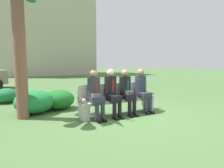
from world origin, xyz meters
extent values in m
plane|color=#456737|center=(0.00, 0.00, 0.00)|extent=(80.00, 80.00, 0.00)
cube|color=#B7AD9E|center=(-0.10, 0.26, 0.42)|extent=(2.34, 0.44, 0.07)
cube|color=#B7AD9E|center=(-0.10, 0.45, 0.68)|extent=(2.34, 0.06, 0.45)
cube|color=#B7AD9E|center=(-1.23, 0.26, 0.55)|extent=(0.08, 0.44, 0.06)
cube|color=#B7AD9E|center=(1.03, 0.26, 0.55)|extent=(0.08, 0.44, 0.06)
cube|color=silver|center=(-1.17, 0.26, 0.19)|extent=(0.20, 0.37, 0.38)
cube|color=silver|center=(0.97, 0.26, 0.19)|extent=(0.20, 0.37, 0.38)
cube|color=#2D3342|center=(-0.87, 0.09, 0.53)|extent=(0.32, 0.38, 0.16)
cylinder|color=#2D3342|center=(-0.95, -0.10, 0.23)|extent=(0.11, 0.11, 0.45)
cylinder|color=#2D3342|center=(-0.79, -0.10, 0.23)|extent=(0.11, 0.11, 0.45)
cube|color=black|center=(-0.95, -0.16, 0.04)|extent=(0.09, 0.22, 0.07)
cube|color=black|center=(-0.79, -0.16, 0.04)|extent=(0.09, 0.22, 0.07)
cylinder|color=#2D3342|center=(-0.87, 0.28, 0.85)|extent=(0.34, 0.34, 0.53)
cube|color=maroon|center=(-0.87, 0.12, 0.87)|extent=(0.05, 0.01, 0.34)
sphere|color=#9E7556|center=(-0.87, 0.28, 1.21)|extent=(0.21, 0.21, 0.21)
cylinder|color=slate|center=(-0.91, 0.08, 0.66)|extent=(0.24, 0.24, 0.09)
cube|color=black|center=(-0.36, 0.09, 0.53)|extent=(0.32, 0.38, 0.16)
cylinder|color=black|center=(-0.44, -0.10, 0.23)|extent=(0.11, 0.11, 0.45)
cylinder|color=black|center=(-0.28, -0.10, 0.23)|extent=(0.11, 0.11, 0.45)
cube|color=black|center=(-0.44, -0.16, 0.04)|extent=(0.09, 0.22, 0.07)
cube|color=black|center=(-0.28, -0.16, 0.04)|extent=(0.09, 0.22, 0.07)
cylinder|color=black|center=(-0.36, 0.28, 0.85)|extent=(0.34, 0.34, 0.55)
cube|color=maroon|center=(-0.36, 0.12, 0.87)|extent=(0.05, 0.01, 0.35)
sphere|color=beige|center=(-0.36, 0.28, 1.22)|extent=(0.21, 0.21, 0.21)
cube|color=black|center=(0.13, 0.09, 0.53)|extent=(0.32, 0.38, 0.16)
cylinder|color=black|center=(0.05, -0.10, 0.23)|extent=(0.11, 0.11, 0.45)
cylinder|color=black|center=(0.21, -0.10, 0.23)|extent=(0.11, 0.11, 0.45)
cube|color=black|center=(0.05, -0.16, 0.04)|extent=(0.09, 0.22, 0.07)
cube|color=black|center=(0.21, -0.16, 0.04)|extent=(0.09, 0.22, 0.07)
cylinder|color=black|center=(0.13, 0.28, 0.84)|extent=(0.34, 0.34, 0.52)
cube|color=#144C3D|center=(0.13, 0.12, 0.86)|extent=(0.05, 0.01, 0.33)
sphere|color=#9E7556|center=(0.13, 0.28, 1.20)|extent=(0.21, 0.21, 0.21)
cylinder|color=#4C4C4C|center=(0.15, 0.08, 0.66)|extent=(0.24, 0.24, 0.09)
cube|color=#2D3342|center=(0.70, 0.09, 0.53)|extent=(0.32, 0.38, 0.16)
cylinder|color=#2D3342|center=(0.62, -0.10, 0.23)|extent=(0.11, 0.11, 0.45)
cylinder|color=#2D3342|center=(0.78, -0.10, 0.23)|extent=(0.11, 0.11, 0.45)
cube|color=black|center=(0.62, -0.16, 0.04)|extent=(0.09, 0.22, 0.07)
cube|color=black|center=(0.78, -0.16, 0.04)|extent=(0.09, 0.22, 0.07)
cylinder|color=#2D3342|center=(0.70, 0.28, 0.85)|extent=(0.34, 0.34, 0.53)
cube|color=navy|center=(0.70, 0.12, 0.87)|extent=(0.05, 0.01, 0.34)
sphere|color=#9E7556|center=(0.70, 0.28, 1.21)|extent=(0.21, 0.21, 0.21)
cylinder|color=brown|center=(-2.58, 1.17, 1.70)|extent=(0.31, 0.31, 3.40)
ellipsoid|color=#1A6722|center=(-1.50, 1.73, 0.32)|extent=(1.01, 0.93, 0.63)
ellipsoid|color=#1B6A38|center=(-3.01, 3.66, 0.27)|extent=(0.87, 0.80, 0.55)
ellipsoid|color=#1D7B38|center=(-2.25, 1.54, 0.35)|extent=(1.12, 1.03, 0.70)
cube|color=#B2B194|center=(1.34, 20.69, 6.36)|extent=(11.19, 6.36, 12.72)
camera|label=1|loc=(-2.86, -4.35, 1.50)|focal=30.05mm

